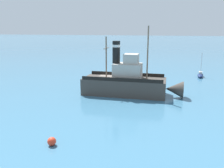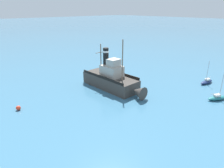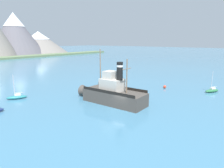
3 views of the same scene
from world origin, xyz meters
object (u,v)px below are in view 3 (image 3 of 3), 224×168
at_px(sailboat_green, 212,90).
at_px(mooring_buoy, 165,87).
at_px(old_tugboat, 112,93).
at_px(sailboat_teal, 17,97).

distance_m(sailboat_green, mooring_buoy, 10.43).
bearing_deg(old_tugboat, mooring_buoy, -10.57).
distance_m(old_tugboat, mooring_buoy, 17.42).
relative_size(sailboat_teal, mooring_buoy, 6.75).
relative_size(old_tugboat, mooring_buoy, 19.92).
distance_m(sailboat_teal, mooring_buoy, 33.25).
bearing_deg(mooring_buoy, old_tugboat, 169.43).
relative_size(sailboat_green, sailboat_teal, 1.00).
xyz_separation_m(sailboat_teal, mooring_buoy, (26.84, -19.62, -0.06)).
bearing_deg(sailboat_green, sailboat_teal, 135.14).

